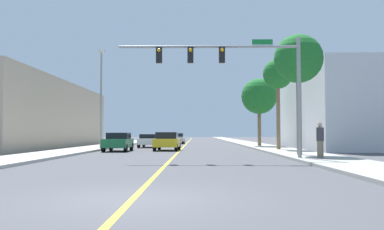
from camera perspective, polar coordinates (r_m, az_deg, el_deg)
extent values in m
plane|color=#47474C|center=(50.94, -0.92, -4.19)|extent=(192.00, 192.00, 0.00)
cube|color=#B2ADA3|center=(51.80, -9.96, -4.04)|extent=(3.37, 168.00, 0.15)
cube|color=#9E9B93|center=(51.36, 8.20, -4.07)|extent=(3.37, 168.00, 0.15)
cube|color=yellow|center=(50.94, -0.92, -4.19)|extent=(0.16, 144.00, 0.01)
cylinder|color=gray|center=(22.19, 14.86, 2.47)|extent=(0.20, 0.20, 6.42)
cylinder|color=gray|center=(21.93, 2.33, 9.60)|extent=(9.61, 0.14, 0.14)
cube|color=black|center=(21.87, 4.24, 8.43)|extent=(0.32, 0.24, 0.84)
sphere|color=orange|center=(21.78, 4.26, 9.15)|extent=(0.20, 0.20, 0.20)
cube|color=black|center=(21.83, -0.22, 8.45)|extent=(0.32, 0.24, 0.84)
sphere|color=orange|center=(21.74, -0.23, 9.16)|extent=(0.20, 0.20, 0.20)
cube|color=black|center=(21.92, -4.67, 8.41)|extent=(0.32, 0.24, 0.84)
sphere|color=orange|center=(21.83, -4.70, 9.12)|extent=(0.20, 0.20, 0.20)
cube|color=#147233|center=(22.25, 9.89, 10.11)|extent=(1.10, 0.04, 0.28)
cylinder|color=gray|center=(36.07, -12.72, 2.06)|extent=(0.16, 0.16, 8.33)
cube|color=beige|center=(36.67, -12.65, 8.79)|extent=(0.56, 0.28, 0.20)
cylinder|color=brown|center=(25.43, 14.85, 1.20)|extent=(0.31, 0.31, 5.85)
sphere|color=#1E6B28|center=(25.78, 14.77, 7.69)|extent=(2.98, 2.98, 2.98)
cone|color=#1E6B28|center=(25.82, 16.77, 7.25)|extent=(0.64, 1.40, 1.40)
cone|color=#1E6B28|center=(26.60, 14.29, 6.93)|extent=(1.49, 0.45, 1.52)
cone|color=#1E6B28|center=(25.52, 12.84, 7.32)|extent=(0.48, 1.57, 1.22)
cone|color=#1E6B28|center=(24.88, 15.11, 7.60)|extent=(1.50, 0.55, 1.66)
cylinder|color=brown|center=(33.53, 12.07, 0.51)|extent=(0.31, 0.31, 6.12)
sphere|color=#1E6B28|center=(33.83, 12.02, 5.70)|extent=(2.43, 2.43, 2.43)
cone|color=#1E6B28|center=(33.82, 13.27, 5.37)|extent=(0.62, 1.27, 1.05)
cone|color=#1E6B28|center=(34.52, 12.21, 5.20)|extent=(1.14, 0.72, 1.23)
cone|color=#1E6B28|center=(34.02, 10.84, 5.30)|extent=(0.87, 1.15, 1.20)
cone|color=#1E6B28|center=(33.30, 11.13, 5.48)|extent=(0.86, 1.00, 1.25)
cone|color=#1E6B28|center=(33.26, 12.85, 5.50)|extent=(1.31, 1.00, 1.18)
cylinder|color=brown|center=(41.55, 9.48, -0.84)|extent=(0.35, 0.35, 5.05)
sphere|color=#1E6B28|center=(41.70, 9.45, 2.63)|extent=(3.62, 3.62, 3.62)
cone|color=#1E6B28|center=(41.90, 10.91, 2.34)|extent=(0.48, 1.49, 1.52)
cone|color=#1E6B28|center=(42.66, 10.09, 2.25)|extent=(1.59, 1.30, 1.88)
cone|color=#1E6B28|center=(42.60, 8.66, 2.25)|extent=(1.41, 0.90, 1.87)
cone|color=#1E6B28|center=(41.36, 8.02, 2.39)|extent=(0.64, 1.52, 1.63)
cone|color=#1E6B28|center=(40.69, 8.85, 2.47)|extent=(1.54, 1.17, 1.89)
cone|color=#1E6B28|center=(40.88, 10.47, 2.46)|extent=(1.55, 1.27, 1.42)
cube|color=white|center=(40.95, -6.08, -3.71)|extent=(1.90, 4.15, 0.60)
cube|color=black|center=(40.69, -6.13, -3.00)|extent=(1.62, 2.10, 0.42)
cylinder|color=black|center=(42.56, -6.82, -4.06)|extent=(0.24, 0.65, 0.64)
cylinder|color=black|center=(42.33, -4.72, -4.08)|extent=(0.24, 0.65, 0.64)
cylinder|color=black|center=(39.61, -7.53, -4.17)|extent=(0.24, 0.65, 0.64)
cylinder|color=black|center=(39.36, -5.27, -4.19)|extent=(0.24, 0.65, 0.64)
cube|color=#196638|center=(32.61, -10.38, -3.91)|extent=(1.90, 3.89, 0.67)
cube|color=black|center=(32.82, -10.30, -2.89)|extent=(1.67, 1.88, 0.48)
cylinder|color=black|center=(31.10, -9.34, -4.60)|extent=(0.22, 0.64, 0.64)
cylinder|color=black|center=(31.43, -12.39, -4.56)|extent=(0.22, 0.64, 0.64)
cylinder|color=black|center=(33.84, -8.53, -4.44)|extent=(0.22, 0.64, 0.64)
cylinder|color=black|center=(34.15, -11.34, -4.40)|extent=(0.22, 0.64, 0.64)
cube|color=gold|center=(33.70, -3.50, -3.91)|extent=(2.09, 4.01, 0.66)
cube|color=black|center=(33.43, -3.55, -2.90)|extent=(1.77, 1.85, 0.54)
cylinder|color=black|center=(35.22, -4.64, -4.39)|extent=(0.25, 0.65, 0.64)
cylinder|color=black|center=(35.03, -1.83, -4.40)|extent=(0.25, 0.65, 0.64)
cylinder|color=black|center=(32.41, -5.31, -4.54)|extent=(0.25, 0.65, 0.64)
cylinder|color=black|center=(32.21, -2.26, -4.56)|extent=(0.25, 0.65, 0.64)
cube|color=slate|center=(60.79, -4.29, -3.33)|extent=(1.90, 4.32, 0.61)
cube|color=black|center=(60.54, -4.30, -2.84)|extent=(1.61, 2.12, 0.44)
cylinder|color=black|center=(62.40, -4.93, -3.59)|extent=(0.24, 0.65, 0.64)
cylinder|color=black|center=(62.33, -3.52, -3.60)|extent=(0.24, 0.65, 0.64)
cylinder|color=black|center=(59.26, -5.11, -3.64)|extent=(0.24, 0.65, 0.64)
cylinder|color=black|center=(59.18, -3.62, -3.65)|extent=(0.24, 0.65, 0.64)
cube|color=#BCBCC1|center=(55.01, -2.10, -3.40)|extent=(1.94, 4.55, 0.64)
cube|color=black|center=(55.02, -2.10, -2.83)|extent=(1.67, 2.17, 0.46)
cylinder|color=black|center=(56.77, -2.81, -3.70)|extent=(0.23, 0.64, 0.64)
cylinder|color=black|center=(56.66, -1.15, -3.70)|extent=(0.23, 0.64, 0.64)
cylinder|color=black|center=(53.38, -3.11, -3.77)|extent=(0.23, 0.64, 0.64)
cylinder|color=black|center=(53.26, -1.35, -3.78)|extent=(0.23, 0.64, 0.64)
cylinder|color=#726651|center=(21.96, 17.65, -4.67)|extent=(0.32, 0.32, 0.89)
cylinder|color=#333338|center=(21.94, 17.62, -2.60)|extent=(0.38, 0.38, 0.70)
sphere|color=tan|center=(21.95, 17.60, -1.37)|extent=(0.24, 0.24, 0.24)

